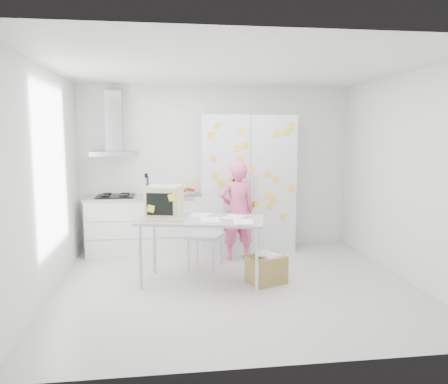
{
  "coord_description": "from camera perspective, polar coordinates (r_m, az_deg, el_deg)",
  "views": [
    {
      "loc": [
        -0.85,
        -5.3,
        1.91
      ],
      "look_at": [
        -0.05,
        0.68,
        1.1
      ],
      "focal_mm": 35.0,
      "sensor_mm": 36.0,
      "label": 1
    }
  ],
  "objects": [
    {
      "name": "range_hood",
      "position": [
        7.18,
        -14.14,
        7.78
      ],
      "size": [
        0.7,
        0.48,
        1.01
      ],
      "color": "silver",
      "rests_on": "walls"
    },
    {
      "name": "ceiling",
      "position": [
        5.42,
        1.57,
        16.0
      ],
      "size": [
        4.5,
        4.0,
        0.02
      ],
      "primitive_type": "cube",
      "color": "white",
      "rests_on": "walls"
    },
    {
      "name": "chair",
      "position": [
        6.26,
        -2.28,
        -4.84
      ],
      "size": [
        0.59,
        0.59,
        0.99
      ],
      "rotation": [
        0.0,
        0.0,
        -0.42
      ],
      "color": "silver",
      "rests_on": "ground"
    },
    {
      "name": "floor",
      "position": [
        5.7,
        1.47,
        -12.07
      ],
      "size": [
        4.5,
        4.0,
        0.02
      ],
      "primitive_type": "cube",
      "color": "silver",
      "rests_on": "ground"
    },
    {
      "name": "desk",
      "position": [
        5.63,
        -6.07,
        -2.31
      ],
      "size": [
        1.7,
        1.12,
        1.24
      ],
      "rotation": [
        0.0,
        0.0,
        -0.24
      ],
      "color": "#ACAFB7",
      "rests_on": "ground"
    },
    {
      "name": "walls",
      "position": [
        6.1,
        0.44,
        2.36
      ],
      "size": [
        4.52,
        4.01,
        2.7
      ],
      "color": "white",
      "rests_on": "ground"
    },
    {
      "name": "cardboard_box",
      "position": [
        5.73,
        5.56,
        -9.95
      ],
      "size": [
        0.54,
        0.49,
        0.39
      ],
      "rotation": [
        0.0,
        0.0,
        0.38
      ],
      "color": "#A18945",
      "rests_on": "ground"
    },
    {
      "name": "counter_run",
      "position": [
        7.15,
        -10.26,
        -4.1
      ],
      "size": [
        1.84,
        0.63,
        1.28
      ],
      "color": "white",
      "rests_on": "ground"
    },
    {
      "name": "person",
      "position": [
        6.59,
        1.7,
        -2.51
      ],
      "size": [
        0.59,
        0.43,
        1.5
      ],
      "primitive_type": "imported",
      "rotation": [
        0.0,
        0.0,
        3.28
      ],
      "color": "pink",
      "rests_on": "ground"
    },
    {
      "name": "tall_cabinet",
      "position": [
        7.14,
        2.94,
        1.1
      ],
      "size": [
        1.5,
        0.68,
        2.2
      ],
      "color": "silver",
      "rests_on": "ground"
    }
  ]
}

